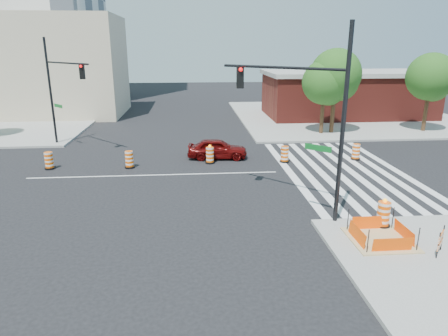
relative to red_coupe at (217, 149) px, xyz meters
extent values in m
plane|color=black|center=(-3.82, -3.22, -0.65)|extent=(120.00, 120.00, 0.00)
cube|color=gray|center=(14.18, 14.78, -0.58)|extent=(22.00, 22.00, 0.15)
cube|color=silver|center=(3.98, -3.22, -0.65)|extent=(0.45, 13.50, 0.01)
cube|color=silver|center=(4.88, -3.22, -0.65)|extent=(0.45, 13.50, 0.01)
cube|color=silver|center=(5.78, -3.22, -0.65)|extent=(0.45, 13.50, 0.01)
cube|color=silver|center=(6.68, -3.22, -0.65)|extent=(0.45, 13.50, 0.01)
cube|color=silver|center=(7.58, -3.22, -0.65)|extent=(0.45, 13.50, 0.01)
cube|color=silver|center=(8.48, -3.22, -0.65)|extent=(0.45, 13.50, 0.01)
cube|color=silver|center=(9.38, -3.22, -0.65)|extent=(0.45, 13.50, 0.01)
cube|color=silver|center=(10.28, -3.22, -0.65)|extent=(0.45, 13.50, 0.01)
cube|color=silver|center=(-3.82, -3.22, -0.65)|extent=(14.00, 0.12, 0.01)
cube|color=tan|center=(5.18, -12.22, -0.48)|extent=(2.20, 2.20, 0.05)
cube|color=#FF4E05|center=(5.18, -13.12, -0.23)|extent=(1.44, 0.02, 0.55)
cube|color=#FF4E05|center=(5.18, -11.32, -0.23)|extent=(1.44, 0.02, 0.55)
cube|color=#FF4E05|center=(4.28, -12.22, -0.23)|extent=(0.02, 1.44, 0.55)
cube|color=#FF4E05|center=(6.08, -12.22, -0.23)|extent=(0.02, 1.44, 0.55)
cylinder|color=black|center=(4.28, -13.12, -0.05)|extent=(0.04, 0.04, 0.90)
cylinder|color=black|center=(6.08, -13.12, -0.05)|extent=(0.04, 0.04, 0.90)
cylinder|color=black|center=(4.28, -11.32, -0.05)|extent=(0.04, 0.04, 0.90)
cylinder|color=black|center=(6.08, -11.32, -0.05)|extent=(0.04, 0.04, 0.90)
cube|color=maroon|center=(14.18, 14.78, 1.45)|extent=(16.00, 8.00, 4.20)
cube|color=gray|center=(14.18, 14.78, 3.75)|extent=(16.50, 8.50, 0.40)
cube|color=#C4B596|center=(-15.82, 18.78, 4.35)|extent=(14.00, 10.00, 10.00)
imported|color=#530707|center=(0.00, 0.00, 0.00)|extent=(3.94, 1.85, 1.30)
cylinder|color=black|center=(4.14, -10.36, 3.38)|extent=(0.17, 0.17, 7.76)
cylinder|color=black|center=(2.04, -8.34, 5.51)|extent=(4.28, 4.12, 0.12)
cube|color=black|center=(0.57, -6.93, 5.03)|extent=(0.31, 0.27, 0.97)
sphere|color=#FF0C0C|center=(0.57, -7.11, 5.37)|extent=(0.17, 0.17, 0.17)
cube|color=#0C591E|center=(3.44, -9.68, 2.41)|extent=(0.87, 0.83, 0.24)
cylinder|color=black|center=(-11.64, 4.87, 3.23)|extent=(0.17, 0.17, 7.46)
cylinder|color=black|center=(-9.74, 2.82, 5.28)|extent=(3.89, 4.18, 0.11)
cube|color=black|center=(-8.40, 1.38, 4.82)|extent=(0.30, 0.26, 0.93)
sphere|color=#FF0C0C|center=(-8.40, 1.20, 5.14)|extent=(0.17, 0.17, 0.17)
cube|color=#0C591E|center=(-11.01, 4.18, 2.30)|extent=(0.79, 0.85, 0.23)
cylinder|color=black|center=(5.78, -11.12, -0.45)|extent=(0.61, 0.61, 0.10)
cylinder|color=#F25805|center=(5.78, -11.12, 0.06)|extent=(0.49, 0.49, 0.96)
sphere|color=#FF990C|center=(5.78, -11.12, 0.62)|extent=(0.16, 0.16, 0.16)
cube|color=#F25805|center=(6.73, -13.36, 0.16)|extent=(0.57, 0.62, 0.26)
cube|color=#F25805|center=(6.73, -13.36, -0.14)|extent=(0.57, 0.62, 0.21)
cylinder|color=black|center=(6.49, -13.62, -0.03)|extent=(0.04, 0.04, 0.95)
cylinder|color=black|center=(6.98, -13.09, -0.03)|extent=(0.04, 0.04, 0.95)
cylinder|color=#382314|center=(8.99, 6.52, 1.24)|extent=(0.31, 0.31, 3.78)
sphere|color=#1B4914|center=(8.99, 6.52, 3.60)|extent=(3.54, 3.54, 3.54)
sphere|color=#1B4914|center=(9.49, 6.82, 3.01)|extent=(2.60, 2.60, 2.60)
sphere|color=#1B4914|center=(8.60, 6.32, 3.24)|extent=(2.36, 2.36, 2.36)
cylinder|color=#382314|center=(9.91, 6.67, 1.51)|extent=(0.34, 0.34, 4.32)
sphere|color=#1B4914|center=(9.91, 6.67, 4.21)|extent=(4.05, 4.05, 4.05)
sphere|color=#1B4914|center=(10.44, 6.99, 3.53)|extent=(2.97, 2.97, 2.97)
sphere|color=#1B4914|center=(9.49, 6.46, 3.80)|extent=(2.70, 2.70, 2.70)
cylinder|color=#382314|center=(17.89, 6.69, 1.40)|extent=(0.32, 0.32, 4.10)
sphere|color=#1B4914|center=(17.89, 6.69, 3.96)|extent=(3.84, 3.84, 3.84)
sphere|color=#1B4914|center=(18.38, 6.99, 3.32)|extent=(2.82, 2.82, 2.82)
sphere|color=#1B4914|center=(17.49, 6.49, 3.58)|extent=(2.56, 2.56, 2.56)
cylinder|color=black|center=(-10.10, -1.50, -0.60)|extent=(0.60, 0.60, 0.10)
cylinder|color=#F25805|center=(-10.10, -1.50, -0.10)|extent=(0.48, 0.48, 0.95)
cylinder|color=black|center=(-5.39, -1.66, -0.60)|extent=(0.60, 0.60, 0.10)
cylinder|color=#F25805|center=(-5.39, -1.66, -0.10)|extent=(0.48, 0.48, 0.95)
cylinder|color=black|center=(-0.54, -1.08, -0.60)|extent=(0.60, 0.60, 0.10)
cylinder|color=#F25805|center=(-0.54, -1.08, -0.10)|extent=(0.48, 0.48, 0.95)
sphere|color=#FF990C|center=(-0.54, -1.08, 0.45)|extent=(0.16, 0.16, 0.16)
cylinder|color=black|center=(4.14, -1.25, -0.60)|extent=(0.60, 0.60, 0.10)
cylinder|color=#F25805|center=(4.14, -1.25, -0.10)|extent=(0.48, 0.48, 0.95)
cylinder|color=black|center=(8.84, -1.05, -0.60)|extent=(0.60, 0.60, 0.10)
cylinder|color=#F25805|center=(8.84, -1.05, -0.10)|extent=(0.48, 0.48, 0.95)
camera|label=1|loc=(-1.66, -24.97, 6.36)|focal=32.00mm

